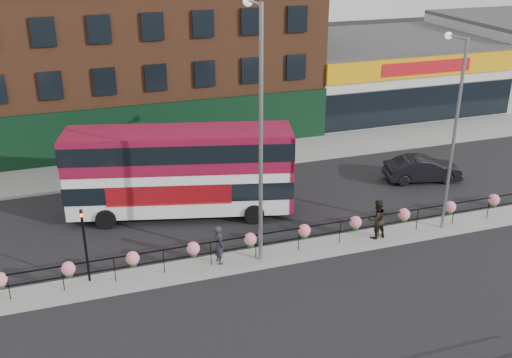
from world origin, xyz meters
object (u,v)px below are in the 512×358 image
object	(u,v)px
pedestrian_a	(219,244)
lamp_column_west	(259,116)
pedestrian_b	(377,219)
lamp_column_east	(453,119)
car	(423,169)
double_decker_bus	(180,164)

from	to	relation	value
pedestrian_a	lamp_column_west	xyz separation A→B (m)	(1.76, -0.01, 5.52)
pedestrian_b	lamp_column_east	size ratio (longest dim) A/B	0.21
car	pedestrian_b	bearing A→B (deg)	144.19
car	pedestrian_a	size ratio (longest dim) A/B	2.58
pedestrian_b	lamp_column_east	xyz separation A→B (m)	(3.50, 0.11, 4.39)
pedestrian_a	lamp_column_west	world-z (taller)	lamp_column_west
pedestrian_a	car	bearing A→B (deg)	-81.90
pedestrian_a	double_decker_bus	bearing A→B (deg)	-8.18
double_decker_bus	pedestrian_a	size ratio (longest dim) A/B	6.44
double_decker_bus	car	size ratio (longest dim) A/B	2.50
lamp_column_east	lamp_column_west	bearing A→B (deg)	-179.99
lamp_column_west	lamp_column_east	distance (m)	9.23
lamp_column_west	pedestrian_b	bearing A→B (deg)	-1.13
double_decker_bus	lamp_column_east	distance (m)	12.87
lamp_column_west	lamp_column_east	world-z (taller)	lamp_column_west
pedestrian_b	car	bearing A→B (deg)	-144.42
double_decker_bus	pedestrian_b	distance (m)	9.72
lamp_column_east	double_decker_bus	bearing A→B (deg)	155.09
double_decker_bus	lamp_column_east	world-z (taller)	lamp_column_east
double_decker_bus	lamp_column_west	bearing A→B (deg)	-67.14
lamp_column_west	double_decker_bus	bearing A→B (deg)	112.86
car	pedestrian_a	world-z (taller)	pedestrian_a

